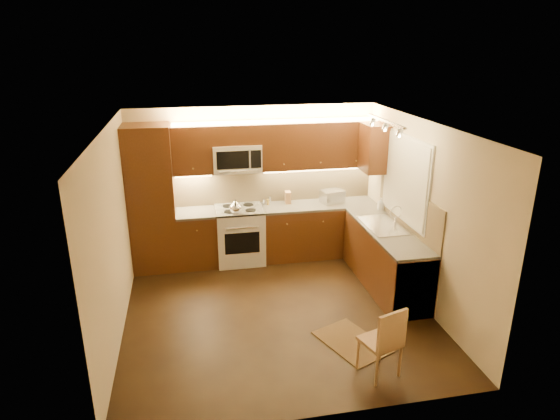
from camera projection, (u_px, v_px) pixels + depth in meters
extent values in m
cube|color=black|center=(277.00, 310.00, 6.55)|extent=(4.00, 4.00, 0.01)
cube|color=beige|center=(277.00, 127.00, 5.72)|extent=(4.00, 4.00, 0.01)
cube|color=#C2B08E|center=(254.00, 182.00, 7.98)|extent=(4.00, 0.01, 2.50)
cube|color=#C2B08E|center=(319.00, 305.00, 4.28)|extent=(4.00, 0.01, 2.50)
cube|color=#C2B08E|center=(113.00, 236.00, 5.77)|extent=(0.01, 4.00, 2.50)
cube|color=#C2B08E|center=(422.00, 215.00, 6.49)|extent=(0.01, 4.00, 2.50)
cube|color=#3F200D|center=(151.00, 199.00, 7.44)|extent=(0.70, 0.60, 2.30)
cube|color=#3F200D|center=(197.00, 239.00, 7.80)|extent=(0.62, 0.60, 0.86)
cube|color=#34312F|center=(196.00, 213.00, 7.65)|extent=(0.62, 0.60, 0.04)
cube|color=#3F200D|center=(318.00, 230.00, 8.17)|extent=(1.92, 0.60, 0.86)
cube|color=#34312F|center=(319.00, 205.00, 8.02)|extent=(1.92, 0.60, 0.04)
cube|color=#3F200D|center=(385.00, 259.00, 7.08)|extent=(0.60, 2.00, 0.86)
cube|color=#34312F|center=(387.00, 231.00, 6.93)|extent=(0.60, 2.00, 0.04)
cube|color=silver|center=(406.00, 281.00, 6.43)|extent=(0.58, 0.60, 0.84)
cube|color=tan|center=(275.00, 184.00, 8.05)|extent=(3.30, 0.02, 0.60)
cube|color=tan|center=(408.00, 208.00, 6.88)|extent=(0.02, 2.00, 0.60)
cube|color=#3F200D|center=(192.00, 150.00, 7.43)|extent=(0.62, 0.35, 0.75)
cube|color=#3F200D|center=(319.00, 145.00, 7.80)|extent=(1.92, 0.35, 0.75)
cube|color=#3F200D|center=(236.00, 134.00, 7.48)|extent=(0.76, 0.35, 0.31)
cube|color=#3F200D|center=(374.00, 148.00, 7.55)|extent=(0.35, 0.50, 0.75)
cube|color=silver|center=(406.00, 179.00, 6.88)|extent=(0.03, 1.44, 1.24)
cube|color=silver|center=(404.00, 179.00, 6.88)|extent=(0.02, 1.36, 1.16)
cube|color=silver|center=(386.00, 121.00, 6.38)|extent=(0.04, 1.20, 0.03)
cube|color=silver|center=(332.00, 196.00, 8.04)|extent=(0.41, 0.35, 0.21)
cube|color=olive|center=(288.00, 197.00, 8.01)|extent=(0.10, 0.15, 0.20)
cylinder|color=silver|center=(264.00, 202.00, 7.96)|extent=(0.06, 0.06, 0.09)
cylinder|color=brown|center=(289.00, 198.00, 8.13)|extent=(0.06, 0.06, 0.10)
cylinder|color=silver|center=(270.00, 199.00, 8.07)|extent=(0.06, 0.06, 0.10)
cylinder|color=#A58431|center=(268.00, 202.00, 7.95)|extent=(0.06, 0.06, 0.09)
imported|color=silver|center=(381.00, 204.00, 7.72)|extent=(0.09, 0.09, 0.19)
cube|color=black|center=(352.00, 342.00, 5.85)|extent=(0.86, 1.02, 0.01)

